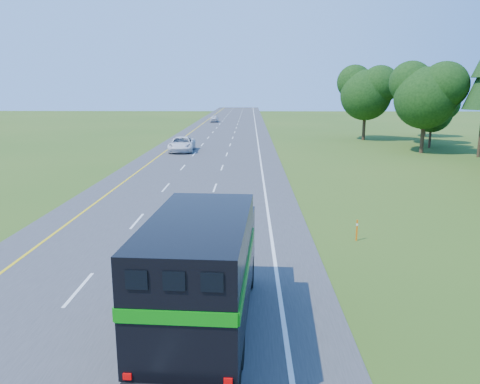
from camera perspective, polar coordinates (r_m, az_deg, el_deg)
The scene contains 6 objects.
road at distance 55.46m, azimuth -3.37°, elevation 5.02°, with size 15.00×260.00×0.04m, color #38383A.
lane_markings at distance 55.45m, azimuth -3.37°, elevation 5.05°, with size 11.15×260.00×0.01m.
horse_truck at distance 13.84m, azimuth -4.51°, elevation -9.47°, with size 3.11×8.65×3.77m.
white_suv at distance 55.16m, azimuth -7.11°, elevation 5.81°, with size 2.80×6.06×1.68m, color silver.
far_car at distance 103.66m, azimuth -3.16°, elevation 8.93°, with size 1.74×4.34×1.48m, color #BBBCC3.
delineator at distance 23.36m, azimuth 14.05°, elevation -4.46°, with size 0.09×0.05×1.05m.
Camera 1 is at (4.42, -4.81, 7.23)m, focal length 35.00 mm.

